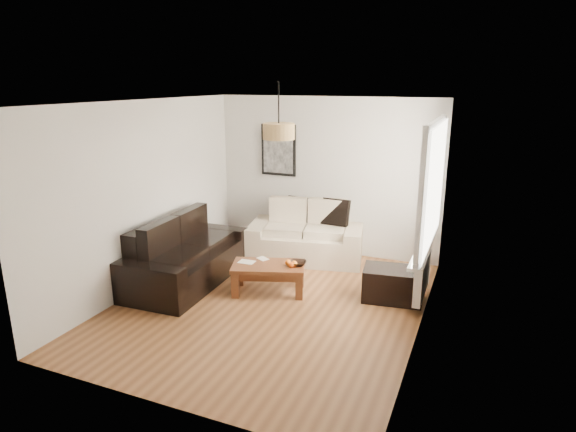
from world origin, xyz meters
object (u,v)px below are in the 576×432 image
at_px(sofa_leather, 187,252).
at_px(loveseat_cream, 306,232).
at_px(coffee_table, 269,278).
at_px(ottoman, 392,284).

bearing_deg(sofa_leather, loveseat_cream, -41.23).
relative_size(loveseat_cream, coffee_table, 1.83).
bearing_deg(loveseat_cream, sofa_leather, -141.03).
bearing_deg(loveseat_cream, ottoman, -44.48).
bearing_deg(coffee_table, sofa_leather, -174.54).
relative_size(loveseat_cream, ottoman, 2.36).
distance_m(sofa_leather, ottoman, 2.94).
bearing_deg(coffee_table, loveseat_cream, 89.58).
xyz_separation_m(coffee_table, ottoman, (1.63, 0.41, 0.02)).
height_order(sofa_leather, ottoman, sofa_leather).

